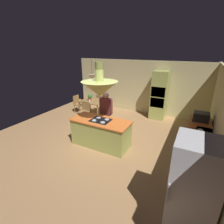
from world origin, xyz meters
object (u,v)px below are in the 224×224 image
object	(u,v)px
refrigerator	(192,189)
chair_facing_island	(85,110)
oven_tower	(159,95)
potted_plant_on_table	(90,97)
cup_on_table	(89,101)
dining_table	(93,102)
canister_sugar	(200,132)
person_at_island	(106,111)
microwave_on_counter	(201,117)
chair_by_back_wall	(101,102)
canister_flour	(200,134)
kitchen_island	(101,133)
chair_at_corner	(78,103)

from	to	relation	value
refrigerator	chair_facing_island	size ratio (longest dim) A/B	2.08
oven_tower	chair_facing_island	xyz separation A→B (m)	(-2.80, -1.84, -0.58)
potted_plant_on_table	cup_on_table	distance (m)	0.23
dining_table	canister_sugar	world-z (taller)	canister_sugar
chair_facing_island	cup_on_table	bearing A→B (deg)	94.73
person_at_island	microwave_on_counter	world-z (taller)	person_at_island
chair_by_back_wall	cup_on_table	world-z (taller)	chair_by_back_wall
person_at_island	microwave_on_counter	distance (m)	3.13
chair_facing_island	microwave_on_counter	xyz separation A→B (m)	(4.54, 0.04, 0.54)
chair_by_back_wall	microwave_on_counter	xyz separation A→B (m)	(4.54, -1.35, 0.54)
oven_tower	canister_flour	distance (m)	3.45
canister_sugar	cup_on_table	bearing A→B (deg)	162.78
chair_by_back_wall	canister_flour	world-z (taller)	canister_flour
kitchen_island	chair_facing_island	distance (m)	2.21
chair_at_corner	microwave_on_counter	world-z (taller)	microwave_on_counter
refrigerator	potted_plant_on_table	xyz separation A→B (m)	(-4.63, 3.74, 0.02)
oven_tower	canister_sugar	size ratio (longest dim) A/B	15.26
cup_on_table	chair_by_back_wall	bearing A→B (deg)	87.67
refrigerator	potted_plant_on_table	world-z (taller)	refrigerator
chair_at_corner	microwave_on_counter	bearing A→B (deg)	-96.84
oven_tower	canister_flour	xyz separation A→B (m)	(1.74, -2.98, -0.07)
microwave_on_counter	kitchen_island	bearing A→B (deg)	-153.05
kitchen_island	microwave_on_counter	bearing A→B (deg)	26.95
canister_flour	cup_on_table	bearing A→B (deg)	160.74
chair_by_back_wall	chair_at_corner	distance (m)	1.16
refrigerator	chair_by_back_wall	size ratio (longest dim) A/B	2.08
cup_on_table	canister_flour	xyz separation A→B (m)	(4.58, -1.60, 0.20)
oven_tower	kitchen_island	bearing A→B (deg)	-108.74
person_at_island	microwave_on_counter	bearing A→B (deg)	13.88
person_at_island	canister_sugar	bearing A→B (deg)	-4.72
dining_table	cup_on_table	xyz separation A→B (m)	(-0.04, -0.24, 0.14)
cup_on_table	canister_flour	distance (m)	4.85
person_at_island	chair_at_corner	bearing A→B (deg)	150.01
chair_by_back_wall	canister_sugar	size ratio (longest dim) A/B	6.14
chair_at_corner	canister_sugar	bearing A→B (deg)	-106.85
oven_tower	microwave_on_counter	xyz separation A→B (m)	(1.74, -1.80, -0.04)
chair_at_corner	canister_sugar	world-z (taller)	canister_sugar
refrigerator	dining_table	bearing A→B (deg)	139.82
oven_tower	person_at_island	distance (m)	2.86
oven_tower	canister_flour	bearing A→B (deg)	-59.72
chair_at_corner	potted_plant_on_table	world-z (taller)	potted_plant_on_table
canister_sugar	person_at_island	bearing A→B (deg)	175.28
kitchen_island	cup_on_table	bearing A→B (deg)	133.01
potted_plant_on_table	canister_flour	world-z (taller)	canister_flour
kitchen_island	canister_sugar	bearing A→B (deg)	8.88
oven_tower	cup_on_table	size ratio (longest dim) A/B	24.02
potted_plant_on_table	canister_sugar	xyz separation A→B (m)	(4.67, -1.59, 0.04)
refrigerator	chair_at_corner	world-z (taller)	refrigerator
kitchen_island	dining_table	size ratio (longest dim) A/B	1.76
dining_table	microwave_on_counter	bearing A→B (deg)	-8.23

